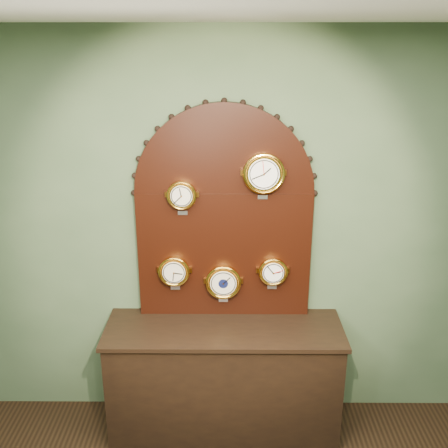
{
  "coord_description": "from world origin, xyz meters",
  "views": [
    {
      "loc": [
        0.02,
        -0.94,
        2.71
      ],
      "look_at": [
        0.0,
        2.25,
        1.58
      ],
      "focal_mm": 42.29,
      "sensor_mm": 36.0,
      "label": 1
    }
  ],
  "objects_px": {
    "roman_clock": "(182,195)",
    "tide_clock": "(273,271)",
    "shop_counter": "(224,380)",
    "arabic_clock": "(264,173)",
    "display_board": "(224,208)",
    "hygrometer": "(174,271)",
    "barometer": "(223,282)"
  },
  "relations": [
    {
      "from": "shop_counter",
      "to": "roman_clock",
      "type": "distance_m",
      "value": 1.37
    },
    {
      "from": "hygrometer",
      "to": "tide_clock",
      "type": "xyz_separation_m",
      "value": [
        0.68,
        0.0,
        -0.0
      ]
    },
    {
      "from": "display_board",
      "to": "barometer",
      "type": "xyz_separation_m",
      "value": [
        -0.01,
        -0.07,
        -0.52
      ]
    },
    {
      "from": "display_board",
      "to": "barometer",
      "type": "bearing_deg",
      "value": -94.8
    },
    {
      "from": "shop_counter",
      "to": "barometer",
      "type": "xyz_separation_m",
      "value": [
        -0.01,
        0.15,
        0.71
      ]
    },
    {
      "from": "shop_counter",
      "to": "display_board",
      "type": "relative_size",
      "value": 1.05
    },
    {
      "from": "arabic_clock",
      "to": "hygrometer",
      "type": "relative_size",
      "value": 1.21
    },
    {
      "from": "shop_counter",
      "to": "tide_clock",
      "type": "bearing_deg",
      "value": 24.51
    },
    {
      "from": "arabic_clock",
      "to": "barometer",
      "type": "relative_size",
      "value": 1.08
    },
    {
      "from": "hygrometer",
      "to": "tide_clock",
      "type": "bearing_deg",
      "value": 0.04
    },
    {
      "from": "barometer",
      "to": "shop_counter",
      "type": "bearing_deg",
      "value": -87.89
    },
    {
      "from": "roman_clock",
      "to": "hygrometer",
      "type": "distance_m",
      "value": 0.55
    },
    {
      "from": "shop_counter",
      "to": "tide_clock",
      "type": "relative_size",
      "value": 6.36
    },
    {
      "from": "display_board",
      "to": "hygrometer",
      "type": "distance_m",
      "value": 0.56
    },
    {
      "from": "roman_clock",
      "to": "barometer",
      "type": "relative_size",
      "value": 0.83
    },
    {
      "from": "hygrometer",
      "to": "barometer",
      "type": "height_order",
      "value": "hygrometer"
    },
    {
      "from": "shop_counter",
      "to": "barometer",
      "type": "distance_m",
      "value": 0.72
    },
    {
      "from": "shop_counter",
      "to": "arabic_clock",
      "type": "distance_m",
      "value": 1.51
    },
    {
      "from": "display_board",
      "to": "roman_clock",
      "type": "bearing_deg",
      "value": -166.74
    },
    {
      "from": "hygrometer",
      "to": "display_board",
      "type": "bearing_deg",
      "value": 10.86
    },
    {
      "from": "shop_counter",
      "to": "display_board",
      "type": "height_order",
      "value": "display_board"
    },
    {
      "from": "display_board",
      "to": "roman_clock",
      "type": "height_order",
      "value": "display_board"
    },
    {
      "from": "barometer",
      "to": "tide_clock",
      "type": "relative_size",
      "value": 1.19
    },
    {
      "from": "arabic_clock",
      "to": "display_board",
      "type": "bearing_deg",
      "value": 165.19
    },
    {
      "from": "roman_clock",
      "to": "hygrometer",
      "type": "relative_size",
      "value": 0.92
    },
    {
      "from": "arabic_clock",
      "to": "tide_clock",
      "type": "height_order",
      "value": "arabic_clock"
    },
    {
      "from": "shop_counter",
      "to": "display_board",
      "type": "xyz_separation_m",
      "value": [
        0.0,
        0.22,
        1.23
      ]
    },
    {
      "from": "roman_clock",
      "to": "tide_clock",
      "type": "xyz_separation_m",
      "value": [
        0.62,
        -0.0,
        -0.55
      ]
    },
    {
      "from": "roman_clock",
      "to": "tide_clock",
      "type": "distance_m",
      "value": 0.83
    },
    {
      "from": "tide_clock",
      "to": "display_board",
      "type": "bearing_deg",
      "value": 168.97
    },
    {
      "from": "shop_counter",
      "to": "display_board",
      "type": "distance_m",
      "value": 1.25
    },
    {
      "from": "arabic_clock",
      "to": "hygrometer",
      "type": "height_order",
      "value": "arabic_clock"
    }
  ]
}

